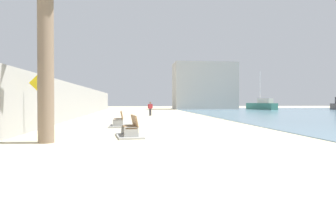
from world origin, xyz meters
The scene contains 9 objects.
ground_plane centered at (0.00, 18.00, 0.00)m, with size 120.00×120.00×0.00m, color beige.
seawall centered at (-7.50, 18.00, 1.57)m, with size 0.80×64.00×3.14m, color #9E9E99.
palm_tree centered at (-5.19, 1.14, 5.46)m, with size 2.58×2.71×7.65m.
bench_near centered at (-1.97, 2.65, 0.23)m, with size 1.36×2.23×0.98m.
bench_far centered at (-2.76, 8.05, 0.23)m, with size 1.15×2.12×0.98m.
person_walking centered at (-0.03, 21.45, 0.87)m, with size 0.53×0.22×1.52m.
boat_far_right centered at (21.65, 41.17, 0.84)m, with size 3.34×7.22×7.25m.
pedestrian_sign centered at (-6.42, 4.22, 1.81)m, with size 0.85×0.08×2.92m.
harbor_building centered at (11.96, 46.00, 4.53)m, with size 12.00×6.00×9.05m, color #ADAAA3.
Camera 1 is at (-1.78, -10.68, 1.62)m, focal length 31.44 mm.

